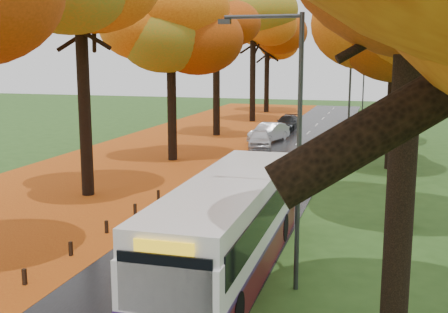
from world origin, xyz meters
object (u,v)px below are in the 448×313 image
at_px(streetlamp_mid, 346,88).
at_px(car_dark, 288,123).
at_px(streetlamp_far, 361,76).
at_px(bus, 229,224).
at_px(car_silver, 269,132).
at_px(car_white, 260,139).
at_px(streetlamp_near, 291,131).

distance_m(streetlamp_mid, car_dark, 15.30).
height_order(streetlamp_mid, streetlamp_far, same).
bearing_deg(streetlamp_mid, streetlamp_far, 90.00).
relative_size(bus, car_dark, 2.49).
bearing_deg(streetlamp_far, car_silver, -111.40).
xyz_separation_m(bus, car_dark, (-4.06, 34.69, -0.89)).
relative_size(streetlamp_mid, car_dark, 1.77).
bearing_deg(streetlamp_far, streetlamp_mid, -90.00).
xyz_separation_m(car_white, car_dark, (0.21, 10.91, -0.04)).
distance_m(streetlamp_far, bus, 43.40).
height_order(streetlamp_near, bus, streetlamp_near).
height_order(car_white, car_silver, car_silver).
bearing_deg(streetlamp_mid, car_white, 158.01).
relative_size(streetlamp_near, car_dark, 1.77).
bearing_deg(car_white, streetlamp_near, -87.68).
relative_size(streetlamp_near, streetlamp_far, 1.00).
distance_m(streetlamp_far, car_dark, 11.24).
bearing_deg(streetlamp_near, car_silver, 102.70).
distance_m(streetlamp_far, car_white, 20.83).
bearing_deg(car_white, streetlamp_mid, -34.06).
relative_size(streetlamp_near, car_silver, 1.78).
relative_size(streetlamp_mid, car_white, 1.95).
height_order(streetlamp_far, car_silver, streetlamp_far).
xyz_separation_m(streetlamp_near, bus, (-2.02, 0.76, -3.12)).
xyz_separation_m(streetlamp_far, bus, (-2.02, -43.24, -3.12)).
bearing_deg(streetlamp_near, bus, 159.37).
distance_m(car_silver, car_dark, 7.52).
relative_size(car_silver, car_dark, 0.99).
xyz_separation_m(car_silver, car_dark, (0.21, 7.52, -0.08)).
height_order(streetlamp_mid, car_white, streetlamp_mid).
bearing_deg(car_dark, car_white, -86.10).
distance_m(streetlamp_mid, bus, 21.56).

